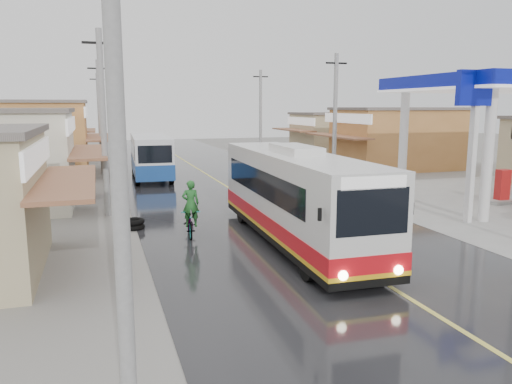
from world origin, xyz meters
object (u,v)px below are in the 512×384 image
cyclist (190,218)px  tyre_stack (134,224)px  coach_bus (294,197)px  second_bus (151,156)px  tricycle_near (75,183)px

cyclist → tyre_stack: bearing=144.5°
coach_bus → second_bus: (-3.15, 17.79, -0.13)m
cyclist → tyre_stack: cyclist is taller
second_bus → tyre_stack: 14.30m
coach_bus → tyre_stack: (-5.27, 3.71, -1.45)m
cyclist → tricycle_near: bearing=121.9°
cyclist → tricycle_near: size_ratio=1.08×
coach_bus → tricycle_near: size_ratio=5.63×
second_bus → tyre_stack: (-2.12, -14.08, -1.32)m
cyclist → tyre_stack: 2.62m
tricycle_near → tyre_stack: bearing=-76.1°
coach_bus → cyclist: size_ratio=5.19×
coach_bus → tyre_stack: coach_bus is taller
second_bus → tyre_stack: bearing=-96.5°
second_bus → tricycle_near: second_bus is taller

